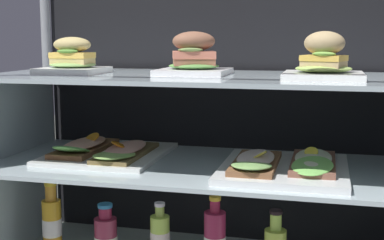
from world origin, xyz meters
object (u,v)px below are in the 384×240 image
object	(u,v)px
plated_roll_sandwich_center	(72,60)
plated_roll_sandwich_far_left	(324,63)
juice_bottle_front_middle	(52,226)
open_sandwich_tray_far_right	(284,165)
plated_roll_sandwich_near_left_corner	(194,58)
juice_bottle_back_right	(160,240)
juice_bottle_front_second	(106,239)
open_sandwich_tray_near_left_corner	(105,151)

from	to	relation	value
plated_roll_sandwich_center	plated_roll_sandwich_far_left	bearing A→B (deg)	-3.24
plated_roll_sandwich_far_left	juice_bottle_front_middle	distance (m)	0.95
plated_roll_sandwich_far_left	open_sandwich_tray_far_right	bearing A→B (deg)	165.23
plated_roll_sandwich_center	open_sandwich_tray_far_right	size ratio (longest dim) A/B	0.47
plated_roll_sandwich_center	plated_roll_sandwich_near_left_corner	distance (m)	0.36
open_sandwich_tray_far_right	juice_bottle_back_right	xyz separation A→B (m)	(-0.36, 0.02, -0.26)
open_sandwich_tray_far_right	juice_bottle_front_middle	bearing A→B (deg)	-179.86
open_sandwich_tray_far_right	juice_bottle_back_right	bearing A→B (deg)	176.22
open_sandwich_tray_far_right	juice_bottle_front_second	size ratio (longest dim) A/B	2.06
plated_roll_sandwich_center	juice_bottle_front_second	xyz separation A→B (m)	(0.10, -0.01, -0.54)
open_sandwich_tray_far_right	juice_bottle_front_middle	size ratio (longest dim) A/B	1.54
plated_roll_sandwich_center	open_sandwich_tray_far_right	xyz separation A→B (m)	(0.63, -0.02, -0.28)
plated_roll_sandwich_far_left	open_sandwich_tray_near_left_corner	size ratio (longest dim) A/B	0.51
plated_roll_sandwich_near_left_corner	plated_roll_sandwich_far_left	xyz separation A→B (m)	(0.36, -0.09, -0.01)
plated_roll_sandwich_far_left	juice_bottle_front_middle	bearing A→B (deg)	178.35
plated_roll_sandwich_center	open_sandwich_tray_far_right	bearing A→B (deg)	-1.47
plated_roll_sandwich_near_left_corner	open_sandwich_tray_near_left_corner	xyz separation A→B (m)	(-0.28, 0.00, -0.29)
plated_roll_sandwich_center	plated_roll_sandwich_near_left_corner	xyz separation A→B (m)	(0.36, 0.05, 0.01)
plated_roll_sandwich_near_left_corner	open_sandwich_tray_far_right	distance (m)	0.40
plated_roll_sandwich_far_left	juice_bottle_front_second	bearing A→B (deg)	177.04
plated_roll_sandwich_near_left_corner	juice_bottle_front_middle	size ratio (longest dim) A/B	0.79
open_sandwich_tray_near_left_corner	juice_bottle_back_right	world-z (taller)	open_sandwich_tray_near_left_corner
juice_bottle_back_right	plated_roll_sandwich_far_left	bearing A→B (deg)	-6.08
open_sandwich_tray_near_left_corner	open_sandwich_tray_far_right	bearing A→B (deg)	-6.46
plated_roll_sandwich_center	juice_bottle_front_middle	world-z (taller)	plated_roll_sandwich_center
plated_roll_sandwich_far_left	juice_bottle_back_right	xyz separation A→B (m)	(-0.46, 0.05, -0.54)
plated_roll_sandwich_near_left_corner	open_sandwich_tray_far_right	size ratio (longest dim) A/B	0.51
open_sandwich_tray_far_right	juice_bottle_front_second	xyz separation A→B (m)	(-0.53, 0.01, -0.26)
juice_bottle_back_right	juice_bottle_front_middle	bearing A→B (deg)	-175.69
plated_roll_sandwich_center	plated_roll_sandwich_near_left_corner	bearing A→B (deg)	7.18
open_sandwich_tray_near_left_corner	juice_bottle_front_second	bearing A→B (deg)	-70.20
juice_bottle_back_right	plated_roll_sandwich_near_left_corner	bearing A→B (deg)	21.17
plated_roll_sandwich_far_left	juice_bottle_front_second	distance (m)	0.83
open_sandwich_tray_far_right	plated_roll_sandwich_center	bearing A→B (deg)	178.53
open_sandwich_tray_far_right	open_sandwich_tray_near_left_corner	bearing A→B (deg)	173.54
plated_roll_sandwich_near_left_corner	open_sandwich_tray_far_right	bearing A→B (deg)	-12.89
juice_bottle_front_second	juice_bottle_back_right	world-z (taller)	juice_bottle_back_right
juice_bottle_front_second	juice_bottle_back_right	bearing A→B (deg)	5.61
plated_roll_sandwich_center	plated_roll_sandwich_far_left	distance (m)	0.72
open_sandwich_tray_near_left_corner	juice_bottle_front_second	world-z (taller)	open_sandwich_tray_near_left_corner
juice_bottle_front_second	juice_bottle_back_right	xyz separation A→B (m)	(0.17, 0.02, 0.01)
juice_bottle_front_second	plated_roll_sandwich_near_left_corner	bearing A→B (deg)	11.51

